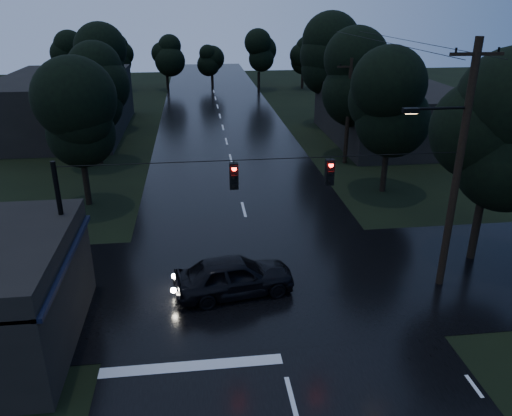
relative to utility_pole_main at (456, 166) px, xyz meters
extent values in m
cube|color=black|center=(-7.41, 19.00, -5.26)|extent=(12.00, 120.00, 0.02)
cube|color=black|center=(-7.41, 1.00, -5.26)|extent=(60.00, 9.00, 0.02)
cube|color=black|center=(-14.41, -2.00, -2.06)|extent=(0.30, 7.00, 0.15)
cylinder|color=black|center=(-14.61, -5.00, -3.76)|extent=(0.10, 0.10, 3.00)
cylinder|color=black|center=(-14.61, 1.00, -3.76)|extent=(0.10, 0.10, 3.00)
cube|color=#FFE666|center=(-14.46, -3.50, -2.76)|extent=(0.06, 1.60, 0.50)
cube|color=#FFE666|center=(-14.46, -0.80, -2.76)|extent=(0.06, 1.20, 0.50)
cube|color=black|center=(6.59, 23.00, -3.06)|extent=(10.00, 14.00, 4.40)
cube|color=black|center=(-21.41, 29.00, -2.76)|extent=(10.00, 16.00, 5.00)
cylinder|color=black|center=(0.09, 0.00, -0.26)|extent=(0.30, 0.30, 10.00)
cube|color=black|center=(0.09, 0.00, 4.14)|extent=(2.00, 0.12, 0.12)
cylinder|color=black|center=(-1.01, 0.00, 2.24)|extent=(2.20, 0.10, 0.10)
cube|color=black|center=(-2.11, 0.00, 2.19)|extent=(0.60, 0.25, 0.18)
cube|color=#FFB266|center=(-2.11, 0.00, 2.09)|extent=(0.45, 0.18, 0.03)
cylinder|color=black|center=(0.89, 17.00, -1.51)|extent=(0.30, 0.30, 7.50)
cube|color=black|center=(0.89, 17.00, 1.64)|extent=(2.00, 0.12, 0.12)
cylinder|color=black|center=(-14.91, 0.00, -2.26)|extent=(0.18, 0.18, 6.00)
cylinder|color=black|center=(-7.41, 0.00, 0.54)|extent=(15.00, 0.03, 0.03)
cube|color=black|center=(-8.61, 0.00, -0.06)|extent=(0.32, 0.25, 1.00)
sphere|color=#FF0C07|center=(-8.61, -0.15, -0.06)|extent=(0.18, 0.18, 0.18)
cube|color=black|center=(-5.01, 0.00, -0.06)|extent=(0.32, 0.25, 1.00)
sphere|color=#FF0C07|center=(-5.01, -0.15, -0.06)|extent=(0.18, 0.18, 0.18)
cylinder|color=black|center=(2.59, 2.00, -3.86)|extent=(0.36, 0.36, 2.80)
sphere|color=black|center=(2.59, 2.00, -0.46)|extent=(4.48, 4.48, 4.48)
sphere|color=black|center=(2.59, 2.00, 0.74)|extent=(4.48, 4.48, 4.48)
sphere|color=black|center=(2.59, 2.00, 1.94)|extent=(4.48, 4.48, 4.48)
cylinder|color=black|center=(-16.41, 11.00, -4.03)|extent=(0.36, 0.36, 2.45)
sphere|color=black|center=(-16.41, 11.00, -1.06)|extent=(3.92, 3.92, 3.92)
sphere|color=black|center=(-16.41, 11.00, -0.01)|extent=(3.92, 3.92, 3.92)
sphere|color=black|center=(-16.41, 11.00, 1.04)|extent=(3.92, 3.92, 3.92)
cylinder|color=black|center=(-17.01, 19.00, -3.95)|extent=(0.36, 0.36, 2.62)
sphere|color=black|center=(-17.01, 19.00, -0.76)|extent=(4.20, 4.20, 4.20)
sphere|color=black|center=(-17.01, 19.00, 0.37)|extent=(4.20, 4.20, 4.20)
sphere|color=black|center=(-17.01, 19.00, 1.49)|extent=(4.20, 4.20, 4.20)
cylinder|color=black|center=(-17.61, 29.00, -3.86)|extent=(0.36, 0.36, 2.80)
sphere|color=black|center=(-17.61, 29.00, -0.46)|extent=(4.48, 4.48, 4.48)
sphere|color=black|center=(-17.61, 29.00, 0.74)|extent=(4.48, 4.48, 4.48)
sphere|color=black|center=(-17.61, 29.00, 1.94)|extent=(4.48, 4.48, 4.48)
cylinder|color=black|center=(1.59, 11.00, -3.95)|extent=(0.36, 0.36, 2.62)
sphere|color=black|center=(1.59, 11.00, -0.76)|extent=(4.20, 4.20, 4.20)
sphere|color=black|center=(1.59, 11.00, 0.37)|extent=(4.20, 4.20, 4.20)
sphere|color=black|center=(1.59, 11.00, 1.49)|extent=(4.20, 4.20, 4.20)
cylinder|color=black|center=(2.19, 19.00, -3.86)|extent=(0.36, 0.36, 2.80)
sphere|color=black|center=(2.19, 19.00, -0.46)|extent=(4.48, 4.48, 4.48)
sphere|color=black|center=(2.19, 19.00, 0.74)|extent=(4.48, 4.48, 4.48)
sphere|color=black|center=(2.19, 19.00, 1.94)|extent=(4.48, 4.48, 4.48)
cylinder|color=black|center=(2.79, 29.00, -3.77)|extent=(0.36, 0.36, 2.97)
sphere|color=black|center=(2.79, 29.00, -0.16)|extent=(4.76, 4.76, 4.76)
sphere|color=black|center=(2.79, 29.00, 1.12)|extent=(4.76, 4.76, 4.76)
sphere|color=black|center=(2.79, 29.00, 2.39)|extent=(4.76, 4.76, 4.76)
imported|color=black|center=(-8.64, 0.29, -4.43)|extent=(5.11, 2.73, 1.66)
camera|label=1|loc=(-9.90, -17.29, 5.94)|focal=35.00mm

